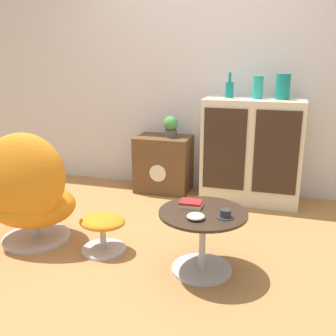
{
  "coord_description": "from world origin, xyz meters",
  "views": [
    {
      "loc": [
        0.86,
        -2.49,
        1.42
      ],
      "look_at": [
        0.01,
        0.38,
        0.55
      ],
      "focal_mm": 42.0,
      "sensor_mm": 36.0,
      "label": 1
    }
  ],
  "objects_px": {
    "sideboard": "(252,151)",
    "tv_console": "(164,164)",
    "egg_chair": "(28,193)",
    "vase_inner_left": "(258,87)",
    "vase_leftmost": "(229,89)",
    "vase_inner_right": "(283,87)",
    "ottoman": "(103,227)",
    "potted_plant": "(171,126)",
    "book_stack": "(191,204)",
    "coffee_table": "(202,234)",
    "bowl": "(196,216)",
    "teacup": "(225,214)"
  },
  "relations": [
    {
      "from": "egg_chair",
      "to": "vase_inner_left",
      "type": "relative_size",
      "value": 4.28
    },
    {
      "from": "vase_inner_left",
      "to": "potted_plant",
      "type": "relative_size",
      "value": 0.96
    },
    {
      "from": "vase_inner_left",
      "to": "teacup",
      "type": "relative_size",
      "value": 1.83
    },
    {
      "from": "ottoman",
      "to": "bowl",
      "type": "height_order",
      "value": "bowl"
    },
    {
      "from": "bowl",
      "to": "egg_chair",
      "type": "bearing_deg",
      "value": 173.33
    },
    {
      "from": "egg_chair",
      "to": "ottoman",
      "type": "distance_m",
      "value": 0.63
    },
    {
      "from": "tv_console",
      "to": "potted_plant",
      "type": "xyz_separation_m",
      "value": [
        0.08,
        0.0,
        0.41
      ]
    },
    {
      "from": "tv_console",
      "to": "vase_leftmost",
      "type": "relative_size",
      "value": 2.48
    },
    {
      "from": "tv_console",
      "to": "vase_inner_left",
      "type": "height_order",
      "value": "vase_inner_left"
    },
    {
      "from": "coffee_table",
      "to": "vase_inner_left",
      "type": "xyz_separation_m",
      "value": [
        0.2,
        1.47,
        0.85
      ]
    },
    {
      "from": "vase_inner_left",
      "to": "vase_inner_right",
      "type": "distance_m",
      "value": 0.23
    },
    {
      "from": "egg_chair",
      "to": "vase_inner_left",
      "type": "height_order",
      "value": "vase_inner_left"
    },
    {
      "from": "tv_console",
      "to": "bowl",
      "type": "height_order",
      "value": "tv_console"
    },
    {
      "from": "ottoman",
      "to": "vase_leftmost",
      "type": "xyz_separation_m",
      "value": [
        0.7,
        1.4,
        0.91
      ]
    },
    {
      "from": "ottoman",
      "to": "sideboard",
      "type": "bearing_deg",
      "value": 56.06
    },
    {
      "from": "coffee_table",
      "to": "vase_inner_left",
      "type": "height_order",
      "value": "vase_inner_left"
    },
    {
      "from": "vase_leftmost",
      "to": "teacup",
      "type": "relative_size",
      "value": 2.07
    },
    {
      "from": "ottoman",
      "to": "potted_plant",
      "type": "height_order",
      "value": "potted_plant"
    },
    {
      "from": "egg_chair",
      "to": "vase_leftmost",
      "type": "bearing_deg",
      "value": 48.3
    },
    {
      "from": "vase_inner_right",
      "to": "bowl",
      "type": "relative_size",
      "value": 2.02
    },
    {
      "from": "coffee_table",
      "to": "bowl",
      "type": "relative_size",
      "value": 5.06
    },
    {
      "from": "sideboard",
      "to": "potted_plant",
      "type": "bearing_deg",
      "value": 177.76
    },
    {
      "from": "sideboard",
      "to": "vase_leftmost",
      "type": "distance_m",
      "value": 0.64
    },
    {
      "from": "sideboard",
      "to": "egg_chair",
      "type": "height_order",
      "value": "sideboard"
    },
    {
      "from": "coffee_table",
      "to": "vase_inner_right",
      "type": "xyz_separation_m",
      "value": [
        0.42,
        1.47,
        0.86
      ]
    },
    {
      "from": "vase_inner_left",
      "to": "bowl",
      "type": "relative_size",
      "value": 1.83
    },
    {
      "from": "sideboard",
      "to": "teacup",
      "type": "height_order",
      "value": "sideboard"
    },
    {
      "from": "ottoman",
      "to": "egg_chair",
      "type": "bearing_deg",
      "value": -176.16
    },
    {
      "from": "ottoman",
      "to": "potted_plant",
      "type": "relative_size",
      "value": 1.57
    },
    {
      "from": "potted_plant",
      "to": "teacup",
      "type": "distance_m",
      "value": 1.77
    },
    {
      "from": "coffee_table",
      "to": "vase_inner_left",
      "type": "bearing_deg",
      "value": 82.39
    },
    {
      "from": "sideboard",
      "to": "bowl",
      "type": "height_order",
      "value": "sideboard"
    },
    {
      "from": "bowl",
      "to": "vase_inner_right",
      "type": "bearing_deg",
      "value": 74.52
    },
    {
      "from": "tv_console",
      "to": "vase_leftmost",
      "type": "distance_m",
      "value": 1.05
    },
    {
      "from": "sideboard",
      "to": "tv_console",
      "type": "height_order",
      "value": "sideboard"
    },
    {
      "from": "coffee_table",
      "to": "vase_leftmost",
      "type": "xyz_separation_m",
      "value": [
        -0.07,
        1.47,
        0.83
      ]
    },
    {
      "from": "ottoman",
      "to": "coffee_table",
      "type": "bearing_deg",
      "value": -4.87
    },
    {
      "from": "teacup",
      "to": "book_stack",
      "type": "distance_m",
      "value": 0.28
    },
    {
      "from": "vase_inner_left",
      "to": "vase_inner_right",
      "type": "height_order",
      "value": "vase_inner_right"
    },
    {
      "from": "egg_chair",
      "to": "vase_inner_left",
      "type": "bearing_deg",
      "value": 42.97
    },
    {
      "from": "potted_plant",
      "to": "book_stack",
      "type": "bearing_deg",
      "value": -68.55
    },
    {
      "from": "egg_chair",
      "to": "ottoman",
      "type": "xyz_separation_m",
      "value": [
        0.59,
        0.04,
        -0.22
      ]
    },
    {
      "from": "tv_console",
      "to": "ottoman",
      "type": "height_order",
      "value": "tv_console"
    },
    {
      "from": "sideboard",
      "to": "book_stack",
      "type": "xyz_separation_m",
      "value": [
        -0.27,
        -1.4,
        -0.06
      ]
    },
    {
      "from": "vase_leftmost",
      "to": "ottoman",
      "type": "bearing_deg",
      "value": -116.43
    },
    {
      "from": "egg_chair",
      "to": "ottoman",
      "type": "relative_size",
      "value": 2.61
    },
    {
      "from": "sideboard",
      "to": "vase_inner_right",
      "type": "distance_m",
      "value": 0.67
    },
    {
      "from": "vase_leftmost",
      "to": "vase_inner_right",
      "type": "distance_m",
      "value": 0.49
    },
    {
      "from": "ottoman",
      "to": "potted_plant",
      "type": "xyz_separation_m",
      "value": [
        0.11,
        1.43,
        0.52
      ]
    },
    {
      "from": "book_stack",
      "to": "coffee_table",
      "type": "bearing_deg",
      "value": -35.18
    }
  ]
}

